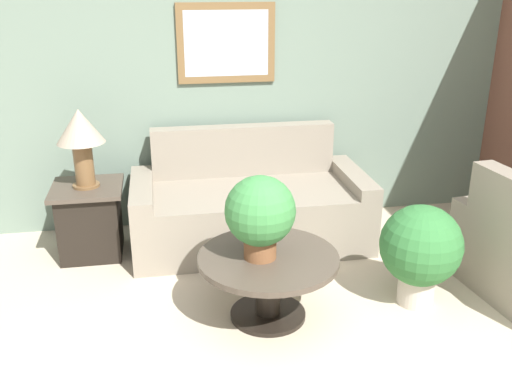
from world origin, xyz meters
name	(u,v)px	position (x,y,z in m)	size (l,w,h in m)	color
wall_back	(254,80)	(0.00, 2.65, 1.31)	(6.54, 0.09, 2.60)	slate
couch_main	(250,208)	(-0.14, 2.11, 0.31)	(1.97, 0.94, 0.94)	gray
coffee_table	(268,273)	(-0.21, 0.92, 0.33)	(0.93, 0.93, 0.46)	black
side_table	(90,219)	(-1.47, 2.10, 0.30)	(0.56, 0.56, 0.59)	black
table_lamp	(80,134)	(-1.47, 2.10, 1.03)	(0.37, 0.37, 0.63)	brown
potted_plant_on_table	(260,213)	(-0.27, 0.91, 0.77)	(0.45, 0.45, 0.55)	brown
potted_plant_floor	(421,249)	(0.85, 0.91, 0.42)	(0.56, 0.56, 0.73)	beige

